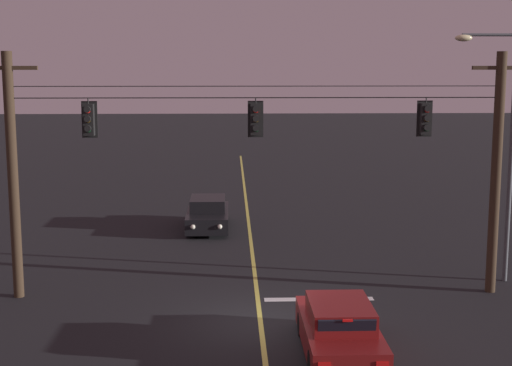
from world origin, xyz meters
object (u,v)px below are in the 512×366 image
(car_oncoming_lead, at_px, (208,214))
(traffic_light_leftmost, at_px, (89,120))
(traffic_light_left_inner, at_px, (256,119))
(traffic_light_centre, at_px, (426,119))
(car_waiting_near_lane, at_px, (339,330))
(street_lamp_corner, at_px, (503,134))

(car_oncoming_lead, bearing_deg, traffic_light_leftmost, -108.95)
(traffic_light_leftmost, xyz_separation_m, car_oncoming_lead, (3.28, 9.57, -4.90))
(traffic_light_left_inner, bearing_deg, traffic_light_leftmost, 180.00)
(traffic_light_left_inner, distance_m, traffic_light_centre, 5.25)
(car_oncoming_lead, bearing_deg, car_waiting_near_lane, -75.76)
(traffic_light_left_inner, xyz_separation_m, car_oncoming_lead, (-1.79, 9.57, -4.90))
(traffic_light_leftmost, xyz_separation_m, street_lamp_corner, (13.21, 1.20, -0.61))
(traffic_light_leftmost, relative_size, car_waiting_near_lane, 0.28)
(traffic_light_leftmost, height_order, car_oncoming_lead, traffic_light_leftmost)
(traffic_light_centre, relative_size, car_oncoming_lead, 0.28)
(car_waiting_near_lane, bearing_deg, traffic_light_left_inner, 110.83)
(traffic_light_leftmost, height_order, traffic_light_left_inner, same)
(car_waiting_near_lane, xyz_separation_m, car_oncoming_lead, (-3.70, 14.60, -0.00))
(car_waiting_near_lane, distance_m, street_lamp_corner, 9.80)
(car_waiting_near_lane, height_order, car_oncoming_lead, same)
(traffic_light_leftmost, xyz_separation_m, traffic_light_left_inner, (5.07, 0.00, 0.00))
(traffic_light_leftmost, height_order, street_lamp_corner, street_lamp_corner)
(car_waiting_near_lane, xyz_separation_m, street_lamp_corner, (6.22, 6.23, 4.30))
(traffic_light_left_inner, bearing_deg, street_lamp_corner, 8.37)
(traffic_light_leftmost, xyz_separation_m, traffic_light_centre, (10.32, 0.00, 0.00))
(traffic_light_centre, height_order, street_lamp_corner, street_lamp_corner)
(car_oncoming_lead, bearing_deg, street_lamp_corner, -40.14)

